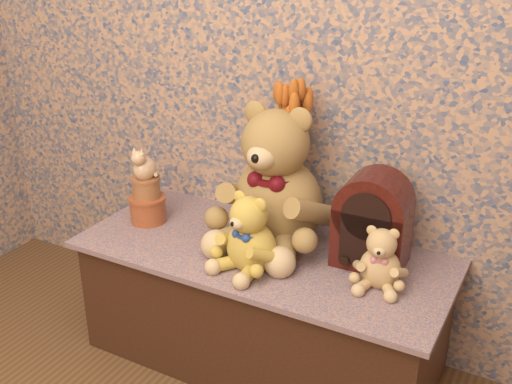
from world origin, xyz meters
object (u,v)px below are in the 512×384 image
teddy_medium (251,228)px  cat_figurine (144,162)px  teddy_large (278,169)px  cathedral_radio (373,219)px  ceramic_vase (286,207)px  biscuit_tin_lower (148,209)px  teddy_small (381,254)px

teddy_medium → cat_figurine: bearing=-178.2°
teddy_large → cat_figurine: bearing=-166.7°
cathedral_radio → ceramic_vase: size_ratio=1.55×
teddy_large → biscuit_tin_lower: 0.55m
teddy_small → ceramic_vase: 0.45m
biscuit_tin_lower → teddy_small: bearing=-0.8°
teddy_medium → biscuit_tin_lower: (-0.51, 0.11, -0.09)m
teddy_large → teddy_medium: size_ratio=1.90×
teddy_small → biscuit_tin_lower: size_ratio=1.60×
teddy_large → teddy_medium: (0.02, -0.22, -0.13)m
teddy_medium → ceramic_vase: bearing=106.3°
biscuit_tin_lower → cat_figurine: (0.00, 0.00, 0.19)m
teddy_medium → ceramic_vase: size_ratio=1.36×
teddy_medium → cat_figurine: cat_figurine is taller
cathedral_radio → cat_figurine: cathedral_radio is taller
teddy_large → cathedral_radio: teddy_large is taller
cathedral_radio → cat_figurine: 0.86m
teddy_large → ceramic_vase: size_ratio=2.58×
cathedral_radio → cat_figurine: bearing=-175.6°
teddy_large → cat_figurine: 0.51m
ceramic_vase → biscuit_tin_lower: bearing=-161.8°
biscuit_tin_lower → cathedral_radio: bearing=6.9°
cathedral_radio → cat_figurine: (-0.85, -0.10, 0.08)m
teddy_small → cat_figurine: bearing=170.4°
teddy_medium → teddy_small: (0.40, 0.10, -0.03)m
teddy_small → biscuit_tin_lower: (-0.92, 0.01, -0.06)m
teddy_small → biscuit_tin_lower: 0.92m
teddy_large → cathedral_radio: bearing=-0.8°
teddy_medium → teddy_small: size_ratio=1.31×
ceramic_vase → teddy_medium: bearing=-87.9°
cat_figurine → teddy_medium: bearing=-13.2°
teddy_large → cat_figurine: teddy_large is taller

